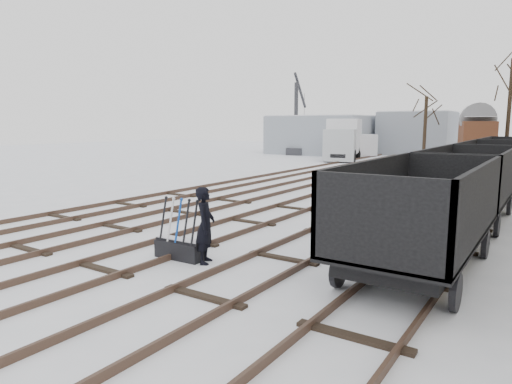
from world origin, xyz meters
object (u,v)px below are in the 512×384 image
Objects in this scene: worker at (205,225)px; box_van_wagon at (476,137)px; lorry at (343,139)px; crane at (297,134)px; ground_frame at (180,247)px; panel_van at (354,146)px; freight_wagon_a at (420,230)px.

box_van_wagon reaches higher than worker.
lorry is 1.01× the size of crane.
ground_frame is at bearing -90.63° from lorry.
panel_van is (-10.84, 1.21, -1.07)m from box_van_wagon.
worker is (0.75, 0.10, 0.63)m from ground_frame.
worker is at bearing -61.27° from panel_van.
worker is 4.92m from freight_wagon_a.
worker is 0.30× the size of freight_wagon_a.
box_van_wagon reaches higher than ground_frame.
worker is 0.22× the size of crane.
lorry is at bearing -75.65° from panel_van.
panel_van is at bearing -15.09° from crane.
ground_frame is 0.27× the size of box_van_wagon.
box_van_wagon is (2.01, 32.70, 1.93)m from ground_frame.
lorry is at bearing 104.33° from ground_frame.
worker is 0.34× the size of panel_van.
panel_van is (-13.99, 31.65, 0.20)m from freight_wagon_a.
box_van_wagon is 10.90m from lorry.
lorry reaches higher than ground_frame.
lorry reaches higher than panel_van.
freight_wagon_a is 34.60m from panel_van.
worker is 0.22× the size of lorry.
lorry is at bearing 174.64° from box_van_wagon.
crane reaches higher than panel_van.
crane is (-15.16, 34.02, 1.91)m from ground_frame.
crane reaches higher than lorry.
worker is 37.49m from crane.
lorry is (-8.76, 31.05, 1.61)m from ground_frame.
freight_wagon_a reaches higher than worker.
freight_wagon_a reaches higher than ground_frame.
crane reaches higher than ground_frame.
lorry is at bearing -10.00° from worker.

